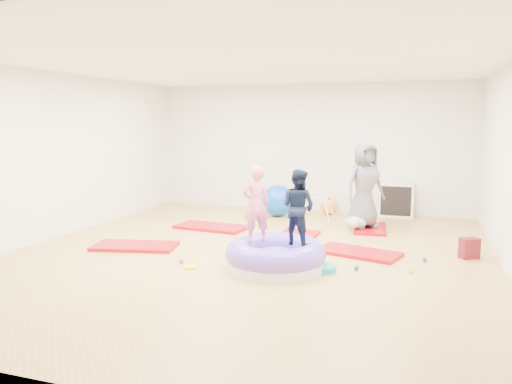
% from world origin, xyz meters
% --- Properties ---
extents(room, '(7.01, 8.01, 2.81)m').
position_xyz_m(room, '(0.00, 0.00, 1.40)').
color(room, gold).
rests_on(room, ground).
extents(gym_mat_front_left, '(1.39, 0.91, 0.05)m').
position_xyz_m(gym_mat_front_left, '(-1.83, -0.22, 0.03)').
color(gym_mat_front_left, '#BB1102').
rests_on(gym_mat_front_left, ground).
extents(gym_mat_mid_left, '(1.37, 0.80, 0.05)m').
position_xyz_m(gym_mat_mid_left, '(-1.28, 1.49, 0.03)').
color(gym_mat_mid_left, '#BB1102').
rests_on(gym_mat_mid_left, ground).
extents(gym_mat_center_back, '(0.68, 1.28, 0.05)m').
position_xyz_m(gym_mat_center_back, '(0.40, 1.10, 0.03)').
color(gym_mat_center_back, '#BB1102').
rests_on(gym_mat_center_back, ground).
extents(gym_mat_right, '(1.34, 0.93, 0.05)m').
position_xyz_m(gym_mat_right, '(1.54, 0.51, 0.03)').
color(gym_mat_right, '#BB1102').
rests_on(gym_mat_right, ground).
extents(gym_mat_rear_right, '(0.65, 1.16, 0.05)m').
position_xyz_m(gym_mat_rear_right, '(1.54, 2.33, 0.02)').
color(gym_mat_rear_right, '#BB1102').
rests_on(gym_mat_rear_right, ground).
extents(inflatable_cushion, '(1.36, 1.36, 0.43)m').
position_xyz_m(inflatable_cushion, '(0.58, -0.60, 0.17)').
color(inflatable_cushion, silver).
rests_on(inflatable_cushion, ground).
extents(child_pink, '(0.46, 0.42, 1.04)m').
position_xyz_m(child_pink, '(0.30, -0.59, 0.91)').
color(child_pink, pink).
rests_on(child_pink, inflatable_cushion).
extents(child_navy, '(0.60, 0.54, 1.01)m').
position_xyz_m(child_navy, '(0.87, -0.53, 0.90)').
color(child_navy, black).
rests_on(child_navy, inflatable_cushion).
extents(adult_caregiver, '(0.90, 0.87, 1.56)m').
position_xyz_m(adult_caregiver, '(1.42, 2.30, 0.83)').
color(adult_caregiver, '#56565B').
rests_on(adult_caregiver, gym_mat_rear_right).
extents(infant, '(0.39, 0.40, 0.23)m').
position_xyz_m(infant, '(1.30, 2.08, 0.16)').
color(infant, '#88ADCA').
rests_on(infant, gym_mat_rear_right).
extents(ball_pit_balls, '(3.29, 2.95, 0.07)m').
position_xyz_m(ball_pit_balls, '(1.09, 0.23, 0.03)').
color(ball_pit_balls, blue).
rests_on(ball_pit_balls, ground).
extents(exercise_ball_blue, '(0.67, 0.67, 0.67)m').
position_xyz_m(exercise_ball_blue, '(-0.44, 3.05, 0.33)').
color(exercise_ball_blue, blue).
rests_on(exercise_ball_blue, ground).
extents(exercise_ball_orange, '(0.37, 0.37, 0.37)m').
position_xyz_m(exercise_ball_orange, '(0.54, 3.60, 0.19)').
color(exercise_ball_orange, orange).
rests_on(exercise_ball_orange, ground).
extents(infant_play_gym, '(0.59, 0.56, 0.46)m').
position_xyz_m(infant_play_gym, '(0.43, 2.95, 0.30)').
color(infant_play_gym, white).
rests_on(infant_play_gym, ground).
extents(cube_shelf, '(0.70, 0.35, 0.70)m').
position_xyz_m(cube_shelf, '(1.91, 3.79, 0.35)').
color(cube_shelf, white).
rests_on(cube_shelf, ground).
extents(balance_disc, '(0.35, 0.35, 0.08)m').
position_xyz_m(balance_disc, '(1.22, -0.52, 0.04)').
color(balance_disc, '#0E939D').
rests_on(balance_disc, ground).
extents(backpack, '(0.31, 0.27, 0.30)m').
position_xyz_m(backpack, '(3.10, 0.79, 0.15)').
color(backpack, maroon).
rests_on(backpack, ground).
extents(yellow_toy, '(0.18, 0.18, 0.03)m').
position_xyz_m(yellow_toy, '(-0.53, -0.95, 0.01)').
color(yellow_toy, '#EBF50A').
rests_on(yellow_toy, ground).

